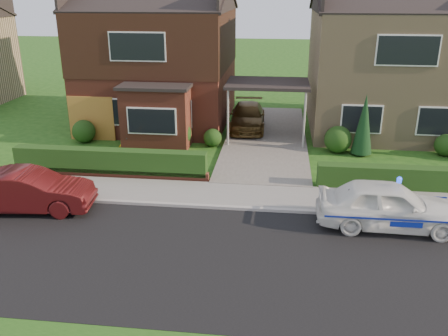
# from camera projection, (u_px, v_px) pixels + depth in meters

# --- Properties ---
(ground) EXTENTS (120.00, 120.00, 0.00)m
(ground) POSITION_uv_depth(u_px,v_px,m) (252.00, 261.00, 12.67)
(ground) COLOR #1A4713
(ground) RESTS_ON ground
(road) EXTENTS (60.00, 6.00, 0.02)m
(road) POSITION_uv_depth(u_px,v_px,m) (252.00, 261.00, 12.67)
(road) COLOR black
(road) RESTS_ON ground
(kerb) EXTENTS (60.00, 0.16, 0.12)m
(kerb) POSITION_uv_depth(u_px,v_px,m) (258.00, 209.00, 15.48)
(kerb) COLOR #9E9993
(kerb) RESTS_ON ground
(sidewalk) EXTENTS (60.00, 2.00, 0.10)m
(sidewalk) POSITION_uv_depth(u_px,v_px,m) (259.00, 196.00, 16.46)
(sidewalk) COLOR slate
(sidewalk) RESTS_ON ground
(driveway) EXTENTS (3.80, 12.00, 0.12)m
(driveway) POSITION_uv_depth(u_px,v_px,m) (266.00, 138.00, 22.86)
(driveway) COLOR #666059
(driveway) RESTS_ON ground
(house_left) EXTENTS (7.50, 9.53, 7.25)m
(house_left) POSITION_uv_depth(u_px,v_px,m) (160.00, 50.00, 24.86)
(house_left) COLOR brown
(house_left) RESTS_ON ground
(house_right) EXTENTS (7.50, 8.06, 7.25)m
(house_right) POSITION_uv_depth(u_px,v_px,m) (386.00, 56.00, 23.73)
(house_right) COLOR tan
(house_right) RESTS_ON ground
(carport_link) EXTENTS (3.80, 3.00, 2.77)m
(carport_link) POSITION_uv_depth(u_px,v_px,m) (268.00, 85.00, 21.90)
(carport_link) COLOR black
(carport_link) RESTS_ON ground
(garage_door) EXTENTS (2.20, 0.10, 2.10)m
(garage_door) POSITION_uv_depth(u_px,v_px,m) (92.00, 118.00, 22.45)
(garage_door) COLOR #92601F
(garage_door) RESTS_ON ground
(dwarf_wall) EXTENTS (7.70, 0.25, 0.36)m
(dwarf_wall) POSITION_uv_depth(u_px,v_px,m) (109.00, 173.00, 18.16)
(dwarf_wall) COLOR brown
(dwarf_wall) RESTS_ON ground
(hedge_left) EXTENTS (7.50, 0.55, 0.90)m
(hedge_left) POSITION_uv_depth(u_px,v_px,m) (111.00, 176.00, 18.36)
(hedge_left) COLOR #153711
(hedge_left) RESTS_ON ground
(hedge_right) EXTENTS (7.50, 0.55, 0.80)m
(hedge_right) POSITION_uv_depth(u_px,v_px,m) (422.00, 191.00, 17.00)
(hedge_right) COLOR #153711
(hedge_right) RESTS_ON ground
(shrub_left_far) EXTENTS (1.08, 1.08, 1.08)m
(shrub_left_far) POSITION_uv_depth(u_px,v_px,m) (84.00, 131.00, 22.23)
(shrub_left_far) COLOR #153711
(shrub_left_far) RESTS_ON ground
(shrub_left_mid) EXTENTS (1.32, 1.32, 1.32)m
(shrub_left_mid) POSITION_uv_depth(u_px,v_px,m) (177.00, 133.00, 21.51)
(shrub_left_mid) COLOR #153711
(shrub_left_mid) RESTS_ON ground
(shrub_left_near) EXTENTS (0.84, 0.84, 0.84)m
(shrub_left_near) POSITION_uv_depth(u_px,v_px,m) (213.00, 138.00, 21.70)
(shrub_left_near) COLOR #153711
(shrub_left_near) RESTS_ON ground
(shrub_right_near) EXTENTS (1.20, 1.20, 1.20)m
(shrub_right_near) POSITION_uv_depth(u_px,v_px,m) (338.00, 139.00, 20.84)
(shrub_right_near) COLOR #153711
(shrub_right_near) RESTS_ON ground
(shrub_right_mid) EXTENTS (0.96, 0.96, 0.96)m
(shrub_right_mid) POSITION_uv_depth(u_px,v_px,m) (446.00, 145.00, 20.47)
(shrub_right_mid) COLOR #153711
(shrub_right_mid) RESTS_ON ground
(conifer_a) EXTENTS (0.90, 0.90, 2.60)m
(conifer_a) POSITION_uv_depth(u_px,v_px,m) (364.00, 126.00, 20.29)
(conifer_a) COLOR black
(conifer_a) RESTS_ON ground
(police_car) EXTENTS (3.91, 4.29, 1.61)m
(police_car) POSITION_uv_depth(u_px,v_px,m) (388.00, 205.00, 14.21)
(police_car) COLOR white
(police_car) RESTS_ON ground
(driveway_car) EXTENTS (1.86, 4.27, 1.22)m
(driveway_car) POSITION_uv_depth(u_px,v_px,m) (248.00, 116.00, 24.06)
(driveway_car) COLOR brown
(driveway_car) RESTS_ON driveway
(street_car) EXTENTS (1.87, 4.25, 1.36)m
(street_car) POSITION_uv_depth(u_px,v_px,m) (28.00, 191.00, 15.32)
(street_car) COLOR #460F10
(street_car) RESTS_ON ground
(potted_plant_a) EXTENTS (0.48, 0.41, 0.77)m
(potted_plant_a) POSITION_uv_depth(u_px,v_px,m) (129.00, 141.00, 21.32)
(potted_plant_a) COLOR gray
(potted_plant_a) RESTS_ON ground
(potted_plant_b) EXTENTS (0.54, 0.50, 0.79)m
(potted_plant_b) POSITION_uv_depth(u_px,v_px,m) (118.00, 154.00, 19.63)
(potted_plant_b) COLOR gray
(potted_plant_b) RESTS_ON ground
(potted_plant_c) EXTENTS (0.48, 0.48, 0.83)m
(potted_plant_c) POSITION_uv_depth(u_px,v_px,m) (126.00, 139.00, 21.57)
(potted_plant_c) COLOR gray
(potted_plant_c) RESTS_ON ground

